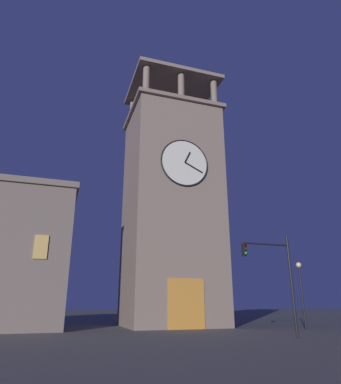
% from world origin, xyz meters
% --- Properties ---
extents(ground_plane, '(200.00, 200.00, 0.00)m').
position_xyz_m(ground_plane, '(0.00, 0.00, 0.00)').
color(ground_plane, '#56544F').
extents(clocktower, '(9.28, 8.32, 27.80)m').
position_xyz_m(clocktower, '(0.04, -2.33, 11.29)').
color(clocktower, gray).
rests_on(clocktower, ground_plane).
extents(traffic_signal_near, '(3.38, 0.41, 6.14)m').
position_xyz_m(traffic_signal_near, '(-2.51, 10.63, 3.97)').
color(traffic_signal_near, black).
rests_on(traffic_signal_near, ground_plane).
extents(street_lamp, '(0.44, 0.44, 5.28)m').
position_xyz_m(street_lamp, '(-8.76, 4.95, 3.67)').
color(street_lamp, black).
rests_on(street_lamp, ground_plane).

